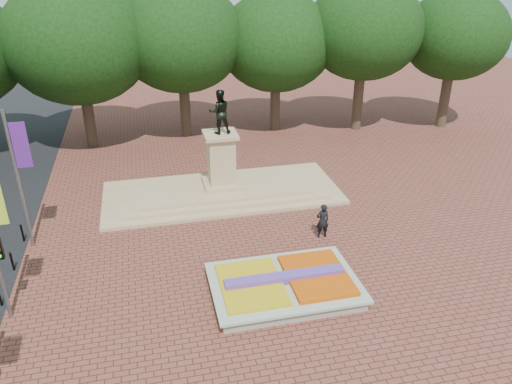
{
  "coord_description": "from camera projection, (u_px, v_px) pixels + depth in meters",
  "views": [
    {
      "loc": [
        -4.17,
        -18.73,
        13.39
      ],
      "look_at": [
        1.03,
        3.48,
        2.2
      ],
      "focal_mm": 35.0,
      "sensor_mm": 36.0,
      "label": 1
    }
  ],
  "objects": [
    {
      "name": "pedestrian",
      "position": [
        322.0,
        221.0,
        25.3
      ],
      "size": [
        0.69,
        0.45,
        1.87
      ],
      "primitive_type": "imported",
      "rotation": [
        0.0,
        0.0,
        3.15
      ],
      "color": "black",
      "rests_on": "ground"
    },
    {
      "name": "ground",
      "position": [
        251.0,
        269.0,
        23.12
      ],
      "size": [
        90.0,
        90.0,
        0.0
      ],
      "primitive_type": "plane",
      "color": "brown",
      "rests_on": "ground"
    },
    {
      "name": "flower_bed",
      "position": [
        285.0,
        285.0,
        21.42
      ],
      "size": [
        6.3,
        4.3,
        0.91
      ],
      "color": "gray",
      "rests_on": "ground"
    },
    {
      "name": "monument",
      "position": [
        222.0,
        181.0,
        29.72
      ],
      "size": [
        14.0,
        6.0,
        6.4
      ],
      "color": "tan",
      "rests_on": "ground"
    },
    {
      "name": "tree_row_back",
      "position": [
        228.0,
        50.0,
        36.39
      ],
      "size": [
        44.8,
        8.8,
        10.43
      ],
      "color": "#35281C",
      "rests_on": "ground"
    }
  ]
}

